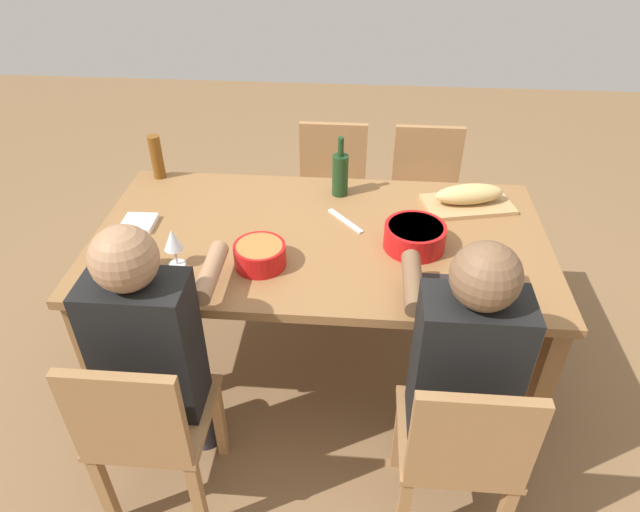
% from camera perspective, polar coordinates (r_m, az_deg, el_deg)
% --- Properties ---
extents(ground_plane, '(8.00, 8.00, 0.00)m').
position_cam_1_polar(ground_plane, '(2.90, 0.00, -10.07)').
color(ground_plane, brown).
extents(dining_table, '(1.94, 1.03, 0.74)m').
position_cam_1_polar(dining_table, '(2.47, 0.00, 0.69)').
color(dining_table, olive).
rests_on(dining_table, ground_plane).
extents(chair_near_right, '(0.40, 0.40, 0.85)m').
position_cam_1_polar(chair_near_right, '(2.03, 13.96, -18.27)').
color(chair_near_right, '#9E7044').
rests_on(chair_near_right, ground_plane).
extents(diner_near_right, '(0.41, 0.53, 1.20)m').
position_cam_1_polar(diner_near_right, '(1.98, 14.23, -10.29)').
color(diner_near_right, '#2D2D38').
rests_on(diner_near_right, ground_plane).
extents(chair_far_right, '(0.40, 0.40, 0.85)m').
position_cam_1_polar(chair_far_right, '(3.28, 10.54, 6.10)').
color(chair_far_right, '#9E7044').
rests_on(chair_far_right, ground_plane).
extents(chair_near_left, '(0.40, 0.40, 0.85)m').
position_cam_1_polar(chair_near_left, '(2.11, -17.15, -16.11)').
color(chair_near_left, '#9E7044').
rests_on(chair_near_left, ground_plane).
extents(diner_near_left, '(0.41, 0.53, 1.20)m').
position_cam_1_polar(diner_near_left, '(2.06, -16.58, -8.46)').
color(diner_near_left, '#2D2D38').
rests_on(diner_near_left, ground_plane).
extents(chair_far_center, '(0.40, 0.40, 0.85)m').
position_cam_1_polar(chair_far_center, '(3.27, 1.18, 6.57)').
color(chair_far_center, '#9E7044').
rests_on(chair_far_center, ground_plane).
extents(serving_bowl_fruit, '(0.21, 0.21, 0.09)m').
position_cam_1_polar(serving_bowl_fruit, '(2.23, -6.09, 0.22)').
color(serving_bowl_fruit, red).
rests_on(serving_bowl_fruit, dining_table).
extents(serving_bowl_pasta, '(0.25, 0.25, 0.10)m').
position_cam_1_polar(serving_bowl_pasta, '(2.35, 9.53, 2.08)').
color(serving_bowl_pasta, red).
rests_on(serving_bowl_pasta, dining_table).
extents(cutting_board, '(0.44, 0.30, 0.02)m').
position_cam_1_polar(cutting_board, '(2.71, 14.64, 5.05)').
color(cutting_board, tan).
rests_on(cutting_board, dining_table).
extents(bread_loaf, '(0.34, 0.18, 0.09)m').
position_cam_1_polar(bread_loaf, '(2.68, 14.81, 6.05)').
color(bread_loaf, tan).
rests_on(bread_loaf, cutting_board).
extents(wine_bottle, '(0.08, 0.08, 0.29)m').
position_cam_1_polar(wine_bottle, '(2.67, 2.05, 8.29)').
color(wine_bottle, '#193819').
rests_on(wine_bottle, dining_table).
extents(beer_bottle, '(0.06, 0.06, 0.22)m').
position_cam_1_polar(beer_bottle, '(2.93, -16.13, 9.57)').
color(beer_bottle, brown).
rests_on(beer_bottle, dining_table).
extents(wine_glass, '(0.08, 0.08, 0.17)m').
position_cam_1_polar(wine_glass, '(2.25, -14.60, 1.45)').
color(wine_glass, silver).
rests_on(wine_glass, dining_table).
extents(placemat_near_right, '(0.32, 0.23, 0.01)m').
position_cam_1_polar(placemat_near_right, '(2.16, 13.45, -3.75)').
color(placemat_near_right, black).
rests_on(placemat_near_right, dining_table).
extents(fork_near_left, '(0.03, 0.17, 0.01)m').
position_cam_1_polar(fork_near_left, '(2.29, -17.78, -2.10)').
color(fork_near_left, silver).
rests_on(fork_near_left, dining_table).
extents(carving_knife, '(0.17, 0.19, 0.01)m').
position_cam_1_polar(carving_knife, '(2.51, 2.56, 3.56)').
color(carving_knife, silver).
rests_on(carving_knife, dining_table).
extents(napkin_stack, '(0.14, 0.14, 0.02)m').
position_cam_1_polar(napkin_stack, '(2.60, -17.80, 3.17)').
color(napkin_stack, white).
rests_on(napkin_stack, dining_table).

